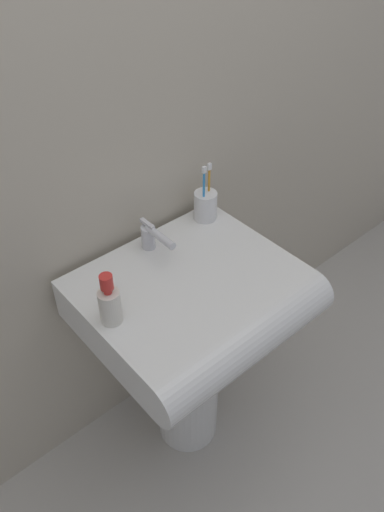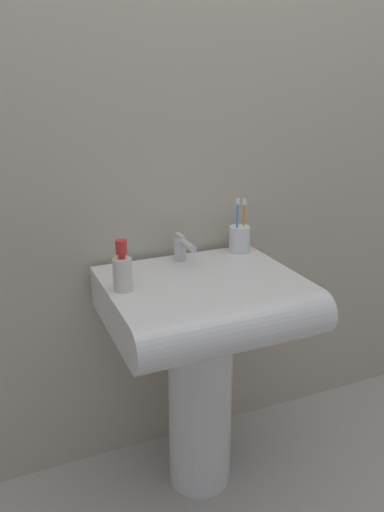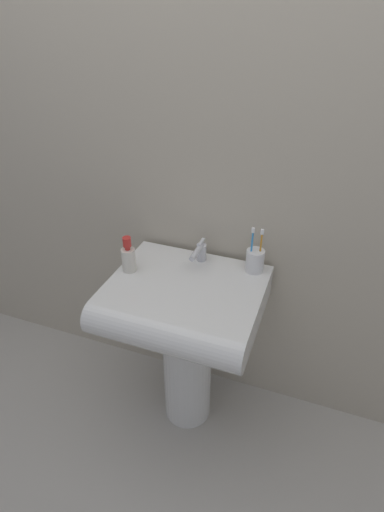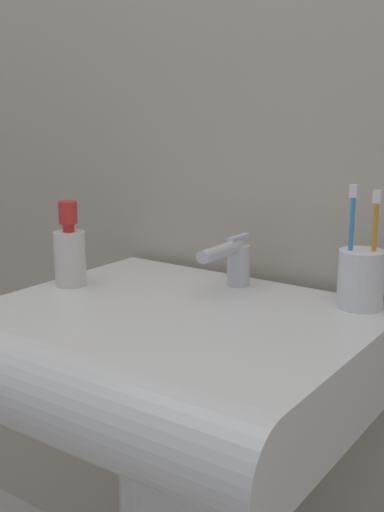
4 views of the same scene
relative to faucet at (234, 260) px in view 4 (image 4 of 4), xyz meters
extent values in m
cube|color=#B7AD99|center=(0.00, 0.12, 0.40)|extent=(5.00, 0.05, 2.40)
cube|color=white|center=(0.00, -0.15, -0.11)|extent=(0.58, 0.45, 0.13)
cylinder|color=white|center=(0.00, -0.37, -0.11)|extent=(0.58, 0.13, 0.13)
cylinder|color=silver|center=(0.00, 0.02, -0.01)|extent=(0.04, 0.04, 0.07)
cylinder|color=silver|center=(0.00, -0.04, 0.02)|extent=(0.02, 0.11, 0.02)
cube|color=silver|center=(0.00, 0.02, 0.03)|extent=(0.01, 0.06, 0.01)
cylinder|color=white|center=(0.22, 0.02, 0.00)|extent=(0.07, 0.07, 0.09)
cylinder|color=#338CD8|center=(0.20, 0.01, 0.05)|extent=(0.01, 0.01, 0.16)
cube|color=white|center=(0.20, 0.01, 0.13)|extent=(0.01, 0.01, 0.02)
cylinder|color=orange|center=(0.24, 0.02, 0.04)|extent=(0.01, 0.01, 0.15)
cube|color=white|center=(0.24, 0.02, 0.13)|extent=(0.01, 0.01, 0.02)
cylinder|color=silver|center=(-0.24, -0.15, 0.00)|extent=(0.05, 0.05, 0.10)
cylinder|color=red|center=(-0.24, -0.15, 0.05)|extent=(0.02, 0.02, 0.01)
cylinder|color=red|center=(-0.24, -0.15, 0.08)|extent=(0.03, 0.03, 0.04)
camera|label=1|loc=(-0.64, -0.91, 0.87)|focal=35.00mm
camera|label=2|loc=(-0.57, -1.42, 0.51)|focal=35.00mm
camera|label=3|loc=(0.44, -1.28, 0.85)|focal=28.00mm
camera|label=4|loc=(0.55, -0.92, 0.26)|focal=45.00mm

